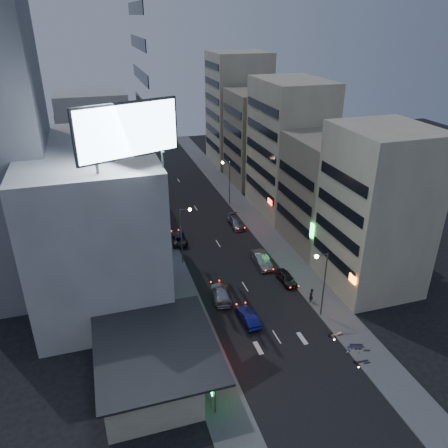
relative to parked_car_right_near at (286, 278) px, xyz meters
name	(u,v)px	position (x,y,z in m)	size (l,w,h in m)	color
ground	(293,363)	(-5.35, -13.35, -0.67)	(180.00, 180.00, 0.00)	black
sidewalk_left	(161,239)	(-13.35, 16.65, -0.61)	(4.00, 120.00, 0.12)	#4C4C4F
sidewalk_right	(258,225)	(2.65, 16.65, -0.61)	(4.00, 120.00, 0.12)	#4C4C4F
food_court	(147,364)	(-19.25, -11.35, 1.31)	(11.00, 13.00, 3.88)	beige
white_building	(95,220)	(-22.35, 6.65, 8.33)	(14.00, 24.00, 18.00)	beige
grey_tower	(1,154)	(-31.35, 9.65, 16.33)	(10.00, 14.00, 34.00)	slate
shophouse_near	(376,211)	(9.65, -2.85, 9.33)	(10.00, 11.00, 20.00)	beige
shophouse_mid	(329,192)	(10.15, 8.65, 7.33)	(11.00, 12.00, 16.00)	gray
shophouse_far	(289,148)	(9.65, 21.65, 10.33)	(10.00, 14.00, 22.00)	beige
far_left_a	(97,153)	(-20.85, 31.65, 9.33)	(11.00, 10.00, 20.00)	beige
far_left_b	(93,148)	(-21.35, 44.65, 6.83)	(12.00, 10.00, 15.00)	slate
far_right_a	(258,138)	(10.15, 36.65, 8.33)	(11.00, 12.00, 18.00)	gray
far_right_b	(238,109)	(10.65, 50.65, 11.33)	(12.00, 12.00, 24.00)	beige
billboard	(128,131)	(-18.34, -3.38, 20.99)	(9.52, 3.75, 6.20)	#595B60
street_lamp_right_near	(322,276)	(0.55, -7.35, 4.69)	(1.60, 0.44, 8.02)	#595B60
street_lamp_left	(184,228)	(-11.26, 8.65, 4.69)	(1.60, 0.44, 8.02)	#595B60
street_lamp_right_far	(228,176)	(0.55, 26.65, 4.69)	(1.60, 0.44, 8.02)	#595B60
parked_car_right_near	(286,278)	(0.00, 0.00, 0.00)	(1.59, 3.95, 1.35)	#28262C
parked_car_right_mid	(261,260)	(-1.44, 5.05, 0.14)	(1.72, 4.94, 1.63)	#94969B
parked_car_left	(178,238)	(-10.95, 14.88, 0.01)	(2.28, 4.94, 1.37)	#252429
parked_car_right_far	(236,222)	(-0.85, 17.52, 0.05)	(2.03, 5.00, 1.45)	gray
road_car_blue	(248,317)	(-7.42, -6.10, 0.02)	(1.47, 4.22, 1.39)	navy
road_car_silver	(221,293)	(-8.98, -0.86, 0.06)	(2.05, 5.05, 1.47)	#ADB0B6
person	(311,295)	(0.95, -4.85, 0.36)	(0.67, 0.44, 1.83)	black
scooter_black_a	(369,355)	(1.88, -15.24, 0.03)	(1.92, 0.64, 1.17)	black
scooter_silver_a	(369,344)	(2.94, -13.82, 0.02)	(1.87, 0.62, 1.14)	#AAADB1
scooter_blue	(361,341)	(2.26, -13.29, 0.07)	(2.03, 0.68, 1.24)	navy
scooter_black_b	(363,339)	(2.68, -13.13, 0.06)	(2.02, 0.67, 1.23)	black
scooter_silver_b	(341,327)	(1.52, -10.73, 0.04)	(1.95, 0.65, 1.19)	#B7B8BF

